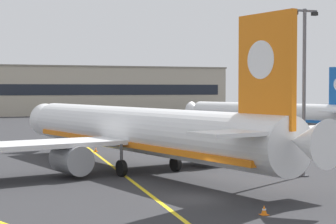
{
  "coord_description": "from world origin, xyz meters",
  "views": [
    {
      "loc": [
        -13.92,
        -34.26,
        6.95
      ],
      "look_at": [
        3.36,
        14.53,
        4.93
      ],
      "focal_mm": 63.04,
      "sensor_mm": 36.0,
      "label": 1
    }
  ],
  "objects_px": {
    "apron_lamp_post": "(304,89)",
    "safety_cone_by_nose_gear": "(96,150)",
    "airliner_background": "(268,114)",
    "airliner_foreground": "(138,131)",
    "safety_cone_by_tail": "(264,210)"
  },
  "relations": [
    {
      "from": "apron_lamp_post",
      "to": "safety_cone_by_nose_gear",
      "type": "xyz_separation_m",
      "value": [
        -11.6,
        23.45,
        -6.68
      ]
    },
    {
      "from": "airliner_background",
      "to": "apron_lamp_post",
      "type": "height_order",
      "value": "apron_lamp_post"
    },
    {
      "from": "safety_cone_by_nose_gear",
      "to": "safety_cone_by_tail",
      "type": "height_order",
      "value": "same"
    },
    {
      "from": "airliner_foreground",
      "to": "apron_lamp_post",
      "type": "bearing_deg",
      "value": -32.02
    },
    {
      "from": "apron_lamp_post",
      "to": "airliner_background",
      "type": "bearing_deg",
      "value": 64.16
    },
    {
      "from": "apron_lamp_post",
      "to": "airliner_foreground",
      "type": "bearing_deg",
      "value": 147.98
    },
    {
      "from": "airliner_background",
      "to": "airliner_foreground",
      "type": "bearing_deg",
      "value": -131.9
    },
    {
      "from": "airliner_foreground",
      "to": "safety_cone_by_tail",
      "type": "relative_size",
      "value": 74.46
    },
    {
      "from": "safety_cone_by_nose_gear",
      "to": "safety_cone_by_tail",
      "type": "xyz_separation_m",
      "value": [
        1.65,
        -35.17,
        0.0
      ]
    },
    {
      "from": "airliner_background",
      "to": "safety_cone_by_tail",
      "type": "xyz_separation_m",
      "value": [
        -31.15,
        -55.5,
        -2.67
      ]
    },
    {
      "from": "airliner_foreground",
      "to": "safety_cone_by_nose_gear",
      "type": "distance_m",
      "value": 16.5
    },
    {
      "from": "airliner_foreground",
      "to": "safety_cone_by_nose_gear",
      "type": "xyz_separation_m",
      "value": [
        -0.02,
        16.2,
        -3.11
      ]
    },
    {
      "from": "airliner_foreground",
      "to": "safety_cone_by_tail",
      "type": "xyz_separation_m",
      "value": [
        1.63,
        -18.97,
        -3.11
      ]
    },
    {
      "from": "safety_cone_by_tail",
      "to": "airliner_foreground",
      "type": "bearing_deg",
      "value": 94.9
    },
    {
      "from": "apron_lamp_post",
      "to": "safety_cone_by_nose_gear",
      "type": "distance_m",
      "value": 27.0
    }
  ]
}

